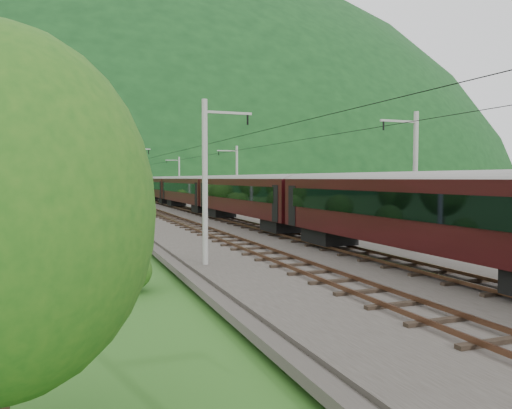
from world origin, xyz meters
name	(u,v)px	position (x,y,z in m)	size (l,w,h in m)	color
ground	(318,263)	(0.00, 0.00, 0.00)	(600.00, 600.00, 0.00)	#1F4716
railbed	(253,239)	(0.00, 10.00, 0.15)	(14.00, 220.00, 0.30)	#38332D
track_left	(221,237)	(-2.40, 10.00, 0.37)	(2.40, 220.00, 0.27)	brown
track_right	(283,234)	(2.40, 10.00, 0.37)	(2.40, 220.00, 0.27)	brown
catenary_left	(129,178)	(-6.12, 32.00, 4.50)	(2.54, 192.28, 8.00)	gray
catenary_right	(236,178)	(6.12, 32.00, 4.50)	(2.54, 192.28, 8.00)	gray
overhead_wires	(253,142)	(0.00, 10.00, 7.10)	(4.83, 198.00, 0.03)	black
mountain_main	(91,187)	(0.00, 260.00, 0.00)	(504.00, 360.00, 244.00)	black
train	(189,186)	(2.40, 40.13, 3.53)	(2.98, 164.11, 5.19)	black
hazard_post_near	(146,200)	(-0.72, 56.27, 1.11)	(0.17, 0.17, 1.61)	red
hazard_post_far	(149,198)	(0.74, 63.55, 1.06)	(0.16, 0.16, 1.53)	red
signal	(133,199)	(-4.12, 45.50, 1.71)	(0.27, 0.27, 2.40)	black
vegetation_left	(31,198)	(-15.21, 20.64, 2.90)	(13.34, 148.76, 6.83)	#1F5015
vegetation_right	(358,211)	(13.22, 17.00, 1.37)	(5.65, 103.23, 3.10)	#1F5015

